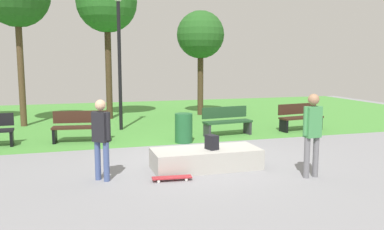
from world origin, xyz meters
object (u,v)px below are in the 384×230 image
at_px(park_bench_far_right, 227,120).
at_px(skater_performing_trick, 312,129).
at_px(tree_young_birch, 201,36).
at_px(concrete_ledge, 206,159).
at_px(trash_bin, 184,128).
at_px(tree_tall_oak, 107,3).
at_px(park_bench_far_left, 81,126).
at_px(backpack_on_ledge, 212,142).
at_px(skater_watching, 101,134).
at_px(lamp_post, 119,49).
at_px(park_bench_near_path, 300,116).
at_px(skateboard_by_ledge, 172,178).

bearing_deg(park_bench_far_right, skater_performing_trick, -90.62).
distance_m(skater_performing_trick, tree_young_birch, 10.12).
distance_m(concrete_ledge, trash_bin, 2.93).
bearing_deg(tree_tall_oak, tree_young_birch, 0.88).
bearing_deg(skater_performing_trick, park_bench_far_left, 131.10).
bearing_deg(concrete_ledge, skater_performing_trick, -34.20).
distance_m(backpack_on_ledge, park_bench_far_left, 4.79).
bearing_deg(park_bench_far_left, skater_performing_trick, -48.90).
relative_size(concrete_ledge, backpack_on_ledge, 7.46).
bearing_deg(tree_tall_oak, backpack_on_ledge, -80.34).
xyz_separation_m(skater_performing_trick, skater_watching, (-4.15, 1.01, -0.07)).
distance_m(park_bench_far_left, tree_young_birch, 7.60).
bearing_deg(concrete_ledge, tree_tall_oak, 99.04).
height_order(park_bench_far_left, tree_tall_oak, tree_tall_oak).
relative_size(backpack_on_ledge, lamp_post, 0.07).
height_order(skater_performing_trick, skater_watching, skater_performing_trick).
height_order(skater_performing_trick, tree_tall_oak, tree_tall_oak).
relative_size(park_bench_far_right, park_bench_near_path, 1.00).
bearing_deg(tree_young_birch, park_bench_far_right, -97.91).
bearing_deg(park_bench_far_left, skater_watching, -85.56).
bearing_deg(park_bench_near_path, tree_young_birch, 113.52).
bearing_deg(trash_bin, skateboard_by_ledge, -108.99).
relative_size(concrete_ledge, skater_watching, 1.46).
relative_size(skater_performing_trick, skater_watching, 1.06).
bearing_deg(park_bench_far_left, backpack_on_ledge, -55.42).
bearing_deg(park_bench_far_right, lamp_post, 147.13).
distance_m(concrete_ledge, skater_watching, 2.41).
relative_size(backpack_on_ledge, tree_tall_oak, 0.05).
distance_m(tree_young_birch, trash_bin, 6.79).
bearing_deg(trash_bin, concrete_ledge, -95.61).
height_order(skater_performing_trick, park_bench_far_right, skater_performing_trick).
bearing_deg(lamp_post, tree_tall_oak, 92.60).
xyz_separation_m(backpack_on_ledge, skater_performing_trick, (1.75, -1.18, 0.41)).
bearing_deg(tree_tall_oak, skater_performing_trick, -71.75).
relative_size(concrete_ledge, lamp_post, 0.52).
xyz_separation_m(park_bench_near_path, tree_young_birch, (-2.07, 4.76, 2.97)).
bearing_deg(trash_bin, backpack_on_ledge, -93.38).
xyz_separation_m(park_bench_far_right, park_bench_far_left, (-4.52, 0.24, 0.00)).
xyz_separation_m(skater_watching, tree_tall_oak, (0.94, 8.73, 3.70)).
height_order(concrete_ledge, lamp_post, lamp_post).
relative_size(lamp_post, trash_bin, 5.35).
bearing_deg(skater_performing_trick, tree_young_birch, 85.71).
xyz_separation_m(skater_performing_trick, park_bench_near_path, (2.81, 5.04, -0.54)).
xyz_separation_m(tree_young_birch, lamp_post, (-3.82, -2.89, -0.68)).
bearing_deg(skater_performing_trick, skateboard_by_ledge, 168.29).
relative_size(skater_watching, skateboard_by_ledge, 2.01).
relative_size(skateboard_by_ledge, tree_tall_oak, 0.14).
height_order(backpack_on_ledge, tree_young_birch, tree_young_birch).
height_order(park_bench_far_right, tree_young_birch, tree_young_birch).
bearing_deg(park_bench_far_left, tree_tall_oak, 74.74).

